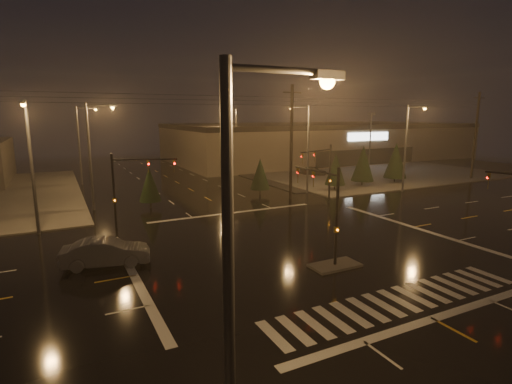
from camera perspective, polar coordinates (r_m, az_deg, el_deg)
ground at (r=27.81m, az=6.09°, el=-7.83°), size 140.00×140.00×0.00m
sidewalk_ne at (r=69.00m, az=13.54°, el=3.28°), size 36.00×36.00×0.12m
median_island at (r=24.74m, az=11.20°, el=-10.24°), size 3.00×1.60×0.15m
crosswalk at (r=21.40m, az=19.70°, el=-14.38°), size 15.00×2.60×0.01m
stop_bar_near at (r=20.24m, az=23.96°, el=-16.22°), size 16.00×0.50×0.01m
stop_bar_far at (r=37.14m, az=-3.17°, el=-2.96°), size 16.00×0.50×0.01m
parking_lot at (r=70.89m, az=17.67°, el=3.25°), size 50.00×24.00×0.08m
retail_building at (r=84.24m, az=9.20°, el=7.37°), size 60.20×28.30×7.20m
signal_mast_median at (r=24.39m, az=10.18°, el=-1.48°), size 0.25×4.59×6.00m
signal_mast_ne at (r=40.42m, az=9.72°, el=3.50°), size 4.84×1.86×6.00m
signal_mast_nw at (r=32.95m, az=-17.92°, el=1.45°), size 4.84×1.86×6.00m
streetlight_0 at (r=8.35m, az=-1.93°, el=-11.07°), size 2.77×0.32×10.00m
streetlight_1 at (r=40.28m, az=-22.27°, el=5.70°), size 2.77×0.32×10.00m
streetlight_2 at (r=56.21m, az=-23.69°, el=6.86°), size 2.77×0.32×10.00m
streetlight_3 at (r=45.96m, az=7.14°, el=6.98°), size 2.77×0.32×10.00m
streetlight_4 at (r=63.51m, az=-3.08°, el=8.13°), size 2.77×0.32×10.00m
streetlight_5 at (r=33.40m, az=-29.51°, el=4.17°), size 0.32×2.77×10.00m
streetlight_6 at (r=49.40m, az=20.88°, el=6.62°), size 0.32×2.77×10.00m
utility_pole_1 at (r=42.54m, az=5.07°, el=7.15°), size 2.20×0.32×12.00m
utility_pole_2 at (r=63.68m, az=28.85°, el=7.10°), size 2.20×0.32×12.00m
conifer_0 at (r=48.57m, az=11.29°, el=3.27°), size 2.44×2.44×4.52m
conifer_1 at (r=52.24m, az=15.04°, el=3.98°), size 2.84×2.84×5.13m
conifer_2 at (r=56.10m, az=19.33°, el=4.29°), size 2.96×2.96×5.33m
conifer_3 at (r=39.80m, az=-14.95°, el=1.08°), size 2.12×2.12×4.01m
conifer_4 at (r=44.78m, az=0.59°, el=2.62°), size 2.22×2.22×4.16m
car_parked at (r=60.46m, az=8.15°, el=3.01°), size 3.61×4.16×1.35m
car_crossing at (r=25.80m, az=-20.65°, el=-8.06°), size 5.33×2.76×1.67m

